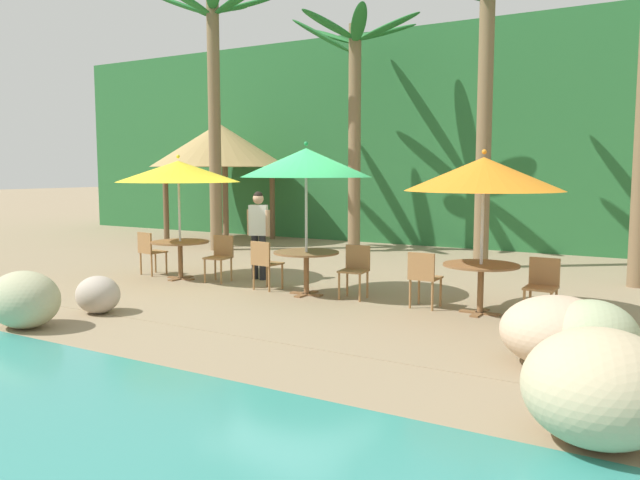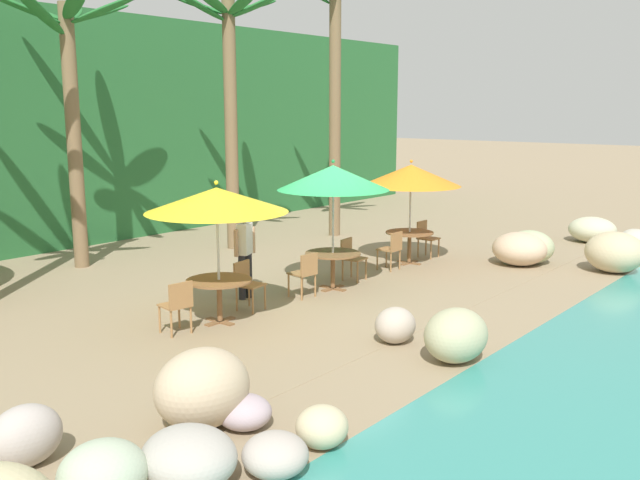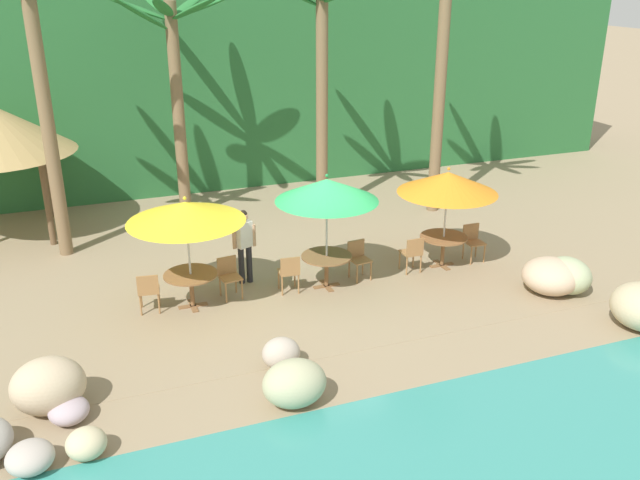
{
  "view_description": "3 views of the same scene",
  "coord_description": "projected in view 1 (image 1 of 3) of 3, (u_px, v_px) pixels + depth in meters",
  "views": [
    {
      "loc": [
        5.84,
        -8.87,
        2.1
      ],
      "look_at": [
        0.4,
        0.26,
        0.94
      ],
      "focal_mm": 35.85,
      "sensor_mm": 36.0,
      "label": 1
    },
    {
      "loc": [
        -10.34,
        -8.26,
        3.55
      ],
      "look_at": [
        -0.07,
        0.25,
        1.02
      ],
      "focal_mm": 39.22,
      "sensor_mm": 36.0,
      "label": 2
    },
    {
      "loc": [
        -4.65,
        -12.36,
        6.48
      ],
      "look_at": [
        0.19,
        0.52,
        0.96
      ],
      "focal_mm": 37.93,
      "sensor_mm": 36.0,
      "label": 3
    }
  ],
  "objects": [
    {
      "name": "palm_tree_nearest",
      "position": [
        214.0,
        72.0,
        16.41
      ],
      "size": [
        3.35,
        3.36,
        6.7
      ],
      "color": "brown",
      "rests_on": "ground"
    },
    {
      "name": "chair_green_inland",
      "position": [
        265.0,
        261.0,
        11.16
      ],
      "size": [
        0.46,
        0.46,
        0.87
      ],
      "color": "#9E7042",
      "rests_on": "ground"
    },
    {
      "name": "palm_tree_third",
      "position": [
        485.0,
        64.0,
        13.38
      ],
      "size": [
        3.02,
        2.95,
        6.32
      ],
      "color": "brown",
      "rests_on": "ground"
    },
    {
      "name": "dining_table_yellow",
      "position": [
        180.0,
        248.0,
        12.29
      ],
      "size": [
        1.1,
        1.1,
        0.74
      ],
      "color": "brown",
      "rests_on": "ground"
    },
    {
      "name": "umbrella_yellow",
      "position": [
        178.0,
        171.0,
        12.13
      ],
      "size": [
        2.35,
        2.35,
        2.39
      ],
      "color": "silver",
      "rests_on": "ground"
    },
    {
      "name": "dining_table_orange",
      "position": [
        481.0,
        273.0,
        9.3
      ],
      "size": [
        1.1,
        1.1,
        0.74
      ],
      "color": "brown",
      "rests_on": "ground"
    },
    {
      "name": "ground_plane",
      "position": [
        292.0,
        295.0,
        10.77
      ],
      "size": [
        120.0,
        120.0,
        0.0
      ],
      "primitive_type": "plane",
      "color": "#937F60"
    },
    {
      "name": "umbrella_green",
      "position": [
        306.0,
        163.0,
        10.55
      ],
      "size": [
        2.19,
        2.19,
        2.57
      ],
      "color": "silver",
      "rests_on": "ground"
    },
    {
      "name": "chair_orange_inland",
      "position": [
        424.0,
        275.0,
        9.67
      ],
      "size": [
        0.42,
        0.43,
        0.87
      ],
      "color": "#9E7042",
      "rests_on": "ground"
    },
    {
      "name": "foliage_backdrop",
      "position": [
        466.0,
        138.0,
        18.13
      ],
      "size": [
        28.0,
        2.4,
        6.0
      ],
      "color": "#286633",
      "rests_on": "ground"
    },
    {
      "name": "palm_tree_second",
      "position": [
        354.0,
        89.0,
        16.22
      ],
      "size": [
        3.39,
        3.4,
        5.98
      ],
      "color": "brown",
      "rests_on": "ground"
    },
    {
      "name": "umbrella_orange",
      "position": [
        484.0,
        174.0,
        9.15
      ],
      "size": [
        2.27,
        2.27,
        2.4
      ],
      "color": "silver",
      "rests_on": "ground"
    },
    {
      "name": "chair_green_seaward",
      "position": [
        355.0,
        267.0,
        10.47
      ],
      "size": [
        0.47,
        0.47,
        0.87
      ],
      "color": "#9E7042",
      "rests_on": "ground"
    },
    {
      "name": "chair_yellow_seaward",
      "position": [
        221.0,
        255.0,
        12.05
      ],
      "size": [
        0.47,
        0.48,
        0.87
      ],
      "color": "#9E7042",
      "rests_on": "ground"
    },
    {
      "name": "terrace_deck",
      "position": [
        292.0,
        295.0,
        10.77
      ],
      "size": [
        18.0,
        5.2,
        0.01
      ],
      "color": "#937F60",
      "rests_on": "ground"
    },
    {
      "name": "palapa_hut",
      "position": [
        219.0,
        146.0,
        18.91
      ],
      "size": [
        4.07,
        4.07,
        3.48
      ],
      "color": "brown",
      "rests_on": "ground"
    },
    {
      "name": "chair_orange_seaward",
      "position": [
        542.0,
        284.0,
        8.95
      ],
      "size": [
        0.42,
        0.43,
        0.87
      ],
      "color": "#9E7042",
      "rests_on": "ground"
    },
    {
      "name": "rock_seawall",
      "position": [
        185.0,
        305.0,
        8.25
      ],
      "size": [
        17.67,
        3.14,
        0.9
      ],
      "color": "#B3A79C",
      "rests_on": "ground"
    },
    {
      "name": "chair_yellow_inland",
      "position": [
        149.0,
        250.0,
        12.76
      ],
      "size": [
        0.48,
        0.48,
        0.87
      ],
      "color": "#9E7042",
      "rests_on": "ground"
    },
    {
      "name": "dining_table_green",
      "position": [
        306.0,
        259.0,
        10.72
      ],
      "size": [
        1.1,
        1.1,
        0.74
      ],
      "color": "brown",
      "rests_on": "ground"
    },
    {
      "name": "waiter_in_white",
      "position": [
        258.0,
        229.0,
        12.21
      ],
      "size": [
        0.52,
        0.32,
        1.7
      ],
      "color": "#232328",
      "rests_on": "ground"
    }
  ]
}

